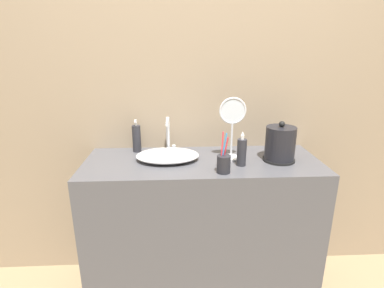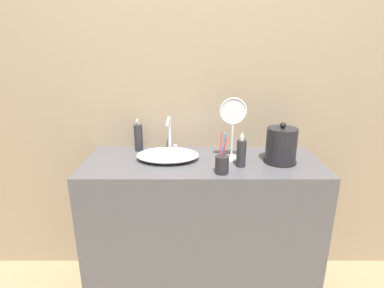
% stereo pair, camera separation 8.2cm
% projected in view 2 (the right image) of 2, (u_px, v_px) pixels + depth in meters
% --- Properties ---
extents(wall_back, '(6.00, 0.04, 2.60)m').
position_uv_depth(wall_back, '(202.00, 81.00, 1.82)').
color(wall_back, gray).
rests_on(wall_back, ground_plane).
extents(vanity_counter, '(1.33, 0.50, 0.88)m').
position_uv_depth(vanity_counter, '(202.00, 228.00, 1.83)').
color(vanity_counter, '#4C4C51').
rests_on(vanity_counter, ground_plane).
extents(sink_basin, '(0.36, 0.24, 0.06)m').
position_uv_depth(sink_basin, '(168.00, 155.00, 1.70)').
color(sink_basin, white).
rests_on(sink_basin, vanity_counter).
extents(faucet, '(0.06, 0.17, 0.22)m').
position_uv_depth(faucet, '(170.00, 133.00, 1.80)').
color(faucet, silver).
rests_on(faucet, vanity_counter).
extents(electric_kettle, '(0.18, 0.18, 0.23)m').
position_uv_depth(electric_kettle, '(281.00, 146.00, 1.65)').
color(electric_kettle, black).
rests_on(electric_kettle, vanity_counter).
extents(toothbrush_cup, '(0.07, 0.07, 0.21)m').
position_uv_depth(toothbrush_cup, '(222.00, 164.00, 1.51)').
color(toothbrush_cup, '#232328').
rests_on(toothbrush_cup, vanity_counter).
extents(lotion_bottle, '(0.05, 0.05, 0.20)m').
position_uv_depth(lotion_bottle, '(139.00, 137.00, 1.84)').
color(lotion_bottle, '#28282D').
rests_on(lotion_bottle, vanity_counter).
extents(shampoo_bottle, '(0.05, 0.05, 0.19)m').
position_uv_depth(shampoo_bottle, '(241.00, 153.00, 1.59)').
color(shampoo_bottle, '#28282D').
rests_on(shampoo_bottle, vanity_counter).
extents(vanity_mirror, '(0.15, 0.10, 0.36)m').
position_uv_depth(vanity_mirror, '(233.00, 124.00, 1.66)').
color(vanity_mirror, silver).
rests_on(vanity_mirror, vanity_counter).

